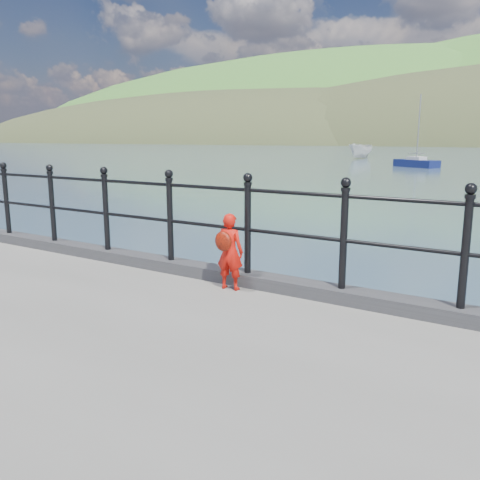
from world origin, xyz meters
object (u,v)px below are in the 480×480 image
Objects in this scene: railing at (207,213)px; child at (229,251)px; launch_white at (361,151)px; sailboat_port at (416,164)px.

railing is 20.13× the size of child.
sailboat_port is at bearing -49.27° from launch_white.
launch_white reaches higher than child.
sailboat_port is (-8.30, 44.20, -1.48)m from railing.
sailboat_port is (-8.82, 44.48, -1.12)m from child.
child is 0.17× the size of launch_white.
sailboat_port is at bearing 100.63° from railing.
child is 45.36m from sailboat_port.
sailboat_port reaches higher than launch_white.
child is at bearing -47.74° from sailboat_port.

